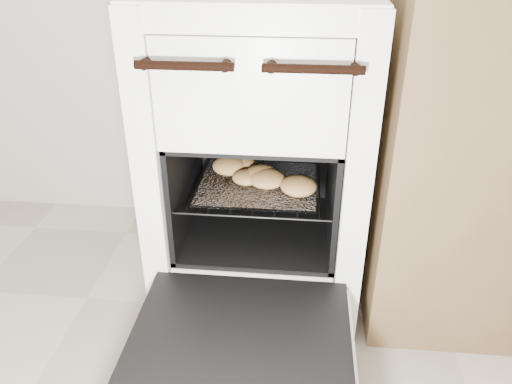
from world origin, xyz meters
TOP-DOWN VIEW (x-y plane):
  - stove at (0.15, 1.21)m, footprint 0.53×0.59m
  - oven_door at (0.15, 0.76)m, footprint 0.48×0.37m
  - oven_rack at (0.15, 1.15)m, footprint 0.39×0.37m
  - foil_sheet at (0.15, 1.13)m, footprint 0.30×0.26m
  - baked_rolls at (0.15, 1.14)m, footprint 0.32×0.23m

SIDE VIEW (x-z plane):
  - oven_door at x=0.15m, z-range 0.16..0.19m
  - oven_rack at x=0.15m, z-range 0.34..0.35m
  - foil_sheet at x=0.15m, z-range 0.34..0.35m
  - baked_rolls at x=0.15m, z-range 0.35..0.40m
  - stove at x=0.15m, z-range -0.01..0.80m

